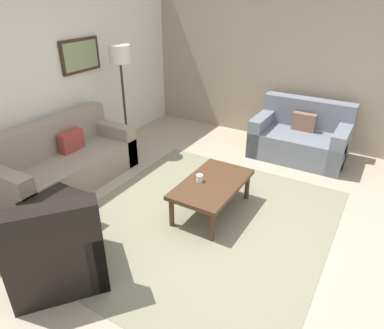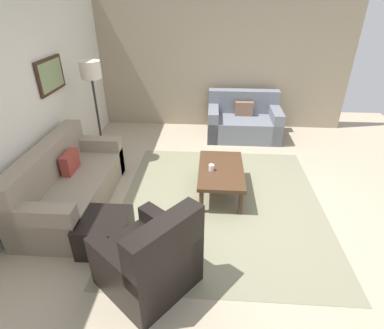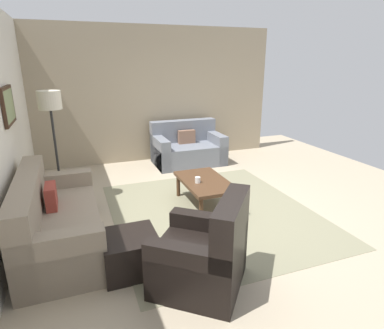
{
  "view_description": "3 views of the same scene",
  "coord_description": "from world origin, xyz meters",
  "px_view_note": "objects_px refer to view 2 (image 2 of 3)",
  "views": [
    {
      "loc": [
        -2.92,
        -1.59,
        2.49
      ],
      "look_at": [
        0.17,
        0.23,
        0.63
      ],
      "focal_mm": 32.59,
      "sensor_mm": 36.0,
      "label": 1
    },
    {
      "loc": [
        -3.51,
        0.18,
        2.59
      ],
      "look_at": [
        -0.07,
        0.41,
        0.65
      ],
      "focal_mm": 28.49,
      "sensor_mm": 36.0,
      "label": 2
    },
    {
      "loc": [
        -3.89,
        1.78,
        2.11
      ],
      "look_at": [
        0.02,
        0.32,
        0.77
      ],
      "focal_mm": 30.37,
      "sensor_mm": 36.0,
      "label": 3
    }
  ],
  "objects_px": {
    "couch_loveseat": "(243,121)",
    "framed_artwork": "(51,75)",
    "ottoman": "(105,232)",
    "armchair_leather": "(152,263)",
    "couch_main": "(67,186)",
    "cup": "(211,168)",
    "lamp_standing": "(92,81)",
    "coffee_table": "(221,172)"
  },
  "relations": [
    {
      "from": "couch_loveseat",
      "to": "framed_artwork",
      "type": "height_order",
      "value": "framed_artwork"
    },
    {
      "from": "ottoman",
      "to": "armchair_leather",
      "type": "bearing_deg",
      "value": -128.88
    },
    {
      "from": "couch_main",
      "to": "cup",
      "type": "relative_size",
      "value": 22.42
    },
    {
      "from": "cup",
      "to": "lamp_standing",
      "type": "relative_size",
      "value": 0.05
    },
    {
      "from": "framed_artwork",
      "to": "couch_loveseat",
      "type": "bearing_deg",
      "value": -61.22
    },
    {
      "from": "armchair_leather",
      "to": "couch_loveseat",
      "type": "bearing_deg",
      "value": -17.03
    },
    {
      "from": "couch_main",
      "to": "framed_artwork",
      "type": "bearing_deg",
      "value": 22.42
    },
    {
      "from": "couch_main",
      "to": "cup",
      "type": "xyz_separation_m",
      "value": [
        0.37,
        -1.96,
        0.15
      ]
    },
    {
      "from": "couch_main",
      "to": "ottoman",
      "type": "distance_m",
      "value": 1.08
    },
    {
      "from": "armchair_leather",
      "to": "coffee_table",
      "type": "distance_m",
      "value": 1.84
    },
    {
      "from": "lamp_standing",
      "to": "couch_main",
      "type": "bearing_deg",
      "value": 176.53
    },
    {
      "from": "couch_loveseat",
      "to": "lamp_standing",
      "type": "height_order",
      "value": "lamp_standing"
    },
    {
      "from": "couch_main",
      "to": "ottoman",
      "type": "bearing_deg",
      "value": -134.95
    },
    {
      "from": "couch_main",
      "to": "ottoman",
      "type": "xyz_separation_m",
      "value": [
        -0.76,
        -0.76,
        -0.1
      ]
    },
    {
      "from": "couch_main",
      "to": "ottoman",
      "type": "height_order",
      "value": "couch_main"
    },
    {
      "from": "ottoman",
      "to": "coffee_table",
      "type": "relative_size",
      "value": 0.51
    },
    {
      "from": "couch_loveseat",
      "to": "cup",
      "type": "distance_m",
      "value": 2.31
    },
    {
      "from": "couch_main",
      "to": "framed_artwork",
      "type": "xyz_separation_m",
      "value": [
        0.95,
        0.39,
        1.27
      ]
    },
    {
      "from": "couch_main",
      "to": "armchair_leather",
      "type": "xyz_separation_m",
      "value": [
        -1.28,
        -1.41,
        0.01
      ]
    },
    {
      "from": "coffee_table",
      "to": "ottoman",
      "type": "bearing_deg",
      "value": 131.51
    },
    {
      "from": "cup",
      "to": "framed_artwork",
      "type": "height_order",
      "value": "framed_artwork"
    },
    {
      "from": "couch_main",
      "to": "cup",
      "type": "bearing_deg",
      "value": -79.34
    },
    {
      "from": "couch_main",
      "to": "lamp_standing",
      "type": "height_order",
      "value": "lamp_standing"
    },
    {
      "from": "couch_main",
      "to": "cup",
      "type": "distance_m",
      "value": 2.0
    },
    {
      "from": "cup",
      "to": "lamp_standing",
      "type": "xyz_separation_m",
      "value": [
        0.91,
        1.89,
        0.95
      ]
    },
    {
      "from": "coffee_table",
      "to": "lamp_standing",
      "type": "bearing_deg",
      "value": 67.19
    },
    {
      "from": "armchair_leather",
      "to": "lamp_standing",
      "type": "bearing_deg",
      "value": 27.46
    },
    {
      "from": "ottoman",
      "to": "couch_main",
      "type": "bearing_deg",
      "value": 45.05
    },
    {
      "from": "couch_main",
      "to": "couch_loveseat",
      "type": "distance_m",
      "value": 3.67
    },
    {
      "from": "couch_loveseat",
      "to": "lamp_standing",
      "type": "relative_size",
      "value": 0.84
    },
    {
      "from": "armchair_leather",
      "to": "framed_artwork",
      "type": "distance_m",
      "value": 3.13
    },
    {
      "from": "ottoman",
      "to": "lamp_standing",
      "type": "bearing_deg",
      "value": 18.58
    },
    {
      "from": "armchair_leather",
      "to": "cup",
      "type": "xyz_separation_m",
      "value": [
        1.65,
        -0.56,
        0.15
      ]
    },
    {
      "from": "couch_loveseat",
      "to": "lamp_standing",
      "type": "xyz_separation_m",
      "value": [
        -1.31,
        2.52,
        1.11
      ]
    },
    {
      "from": "lamp_standing",
      "to": "framed_artwork",
      "type": "distance_m",
      "value": 0.59
    },
    {
      "from": "armchair_leather",
      "to": "cup",
      "type": "height_order",
      "value": "armchair_leather"
    },
    {
      "from": "cup",
      "to": "framed_artwork",
      "type": "bearing_deg",
      "value": 76.14
    },
    {
      "from": "lamp_standing",
      "to": "coffee_table",
      "type": "bearing_deg",
      "value": -112.81
    },
    {
      "from": "coffee_table",
      "to": "armchair_leather",
      "type": "bearing_deg",
      "value": 157.79
    },
    {
      "from": "armchair_leather",
      "to": "lamp_standing",
      "type": "height_order",
      "value": "lamp_standing"
    },
    {
      "from": "couch_main",
      "to": "couch_loveseat",
      "type": "relative_size",
      "value": 1.37
    },
    {
      "from": "couch_main",
      "to": "lamp_standing",
      "type": "xyz_separation_m",
      "value": [
        1.28,
        -0.08,
        1.11
      ]
    }
  ]
}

